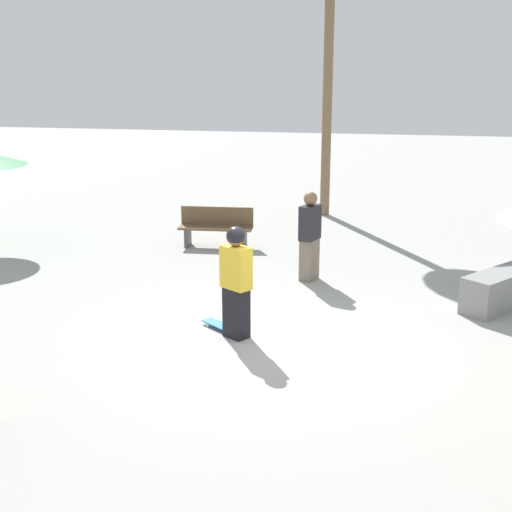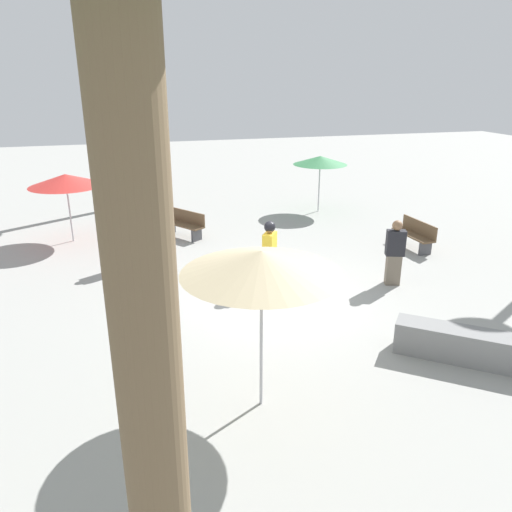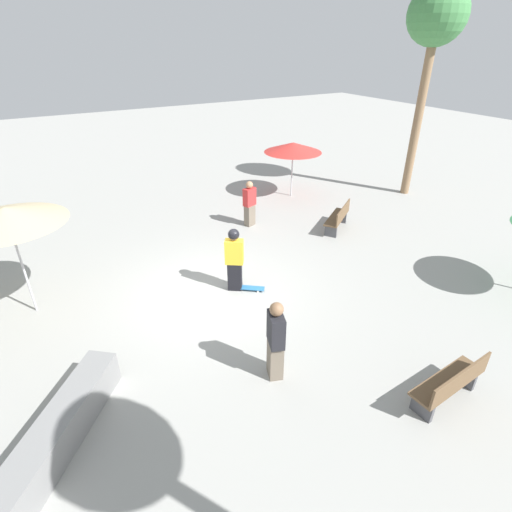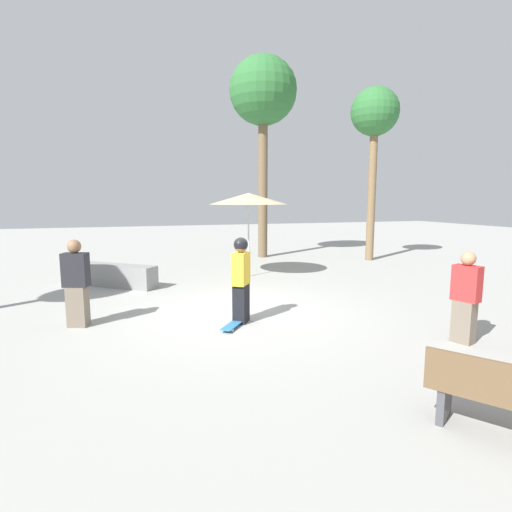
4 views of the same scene
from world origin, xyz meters
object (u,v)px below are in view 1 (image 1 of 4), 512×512
skater_main (236,278)px  bench_far (216,227)px  bystander_watching (310,236)px  skateboard (222,326)px

skater_main → bench_far: skater_main is taller
skater_main → bystander_watching: bearing=-68.9°
skater_main → bystander_watching: 3.11m
bench_far → bystander_watching: (-2.29, 2.06, 0.40)m
skateboard → bystander_watching: 3.06m
bench_far → skater_main: bearing=103.4°
bench_far → bystander_watching: bystander_watching is taller
skater_main → bench_far: size_ratio=1.03×
skater_main → bench_far: bearing=-38.4°
skater_main → bystander_watching: (-0.71, -3.02, -0.08)m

